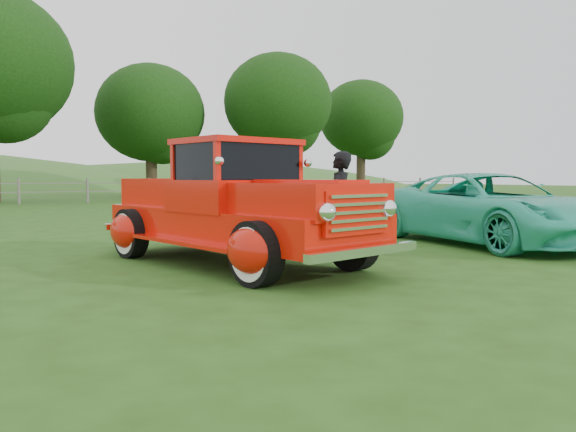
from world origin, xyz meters
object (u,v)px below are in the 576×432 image
tree_near_east (151,113)px  red_pickup (235,209)px  tree_mid_east (278,103)px  tree_far_east (361,118)px  man (339,203)px  teal_sedan (490,209)px

tree_near_east → red_pickup: tree_near_east is taller
tree_near_east → tree_mid_east: 8.30m
tree_near_east → tree_mid_east: (8.00, -2.00, 0.93)m
tree_mid_east → tree_far_east: bearing=18.4°
tree_near_east → tree_mid_east: size_ratio=0.88×
red_pickup → man: red_pickup is taller
red_pickup → man: bearing=-8.5°
tree_far_east → teal_sedan: (-18.18, -29.10, -5.20)m
tree_mid_east → teal_sedan: bearing=-109.4°
teal_sedan → tree_mid_east: bearing=76.2°
tree_mid_east → teal_sedan: size_ratio=1.97×
red_pickup → man: (1.89, 0.16, 0.04)m
tree_near_east → tree_far_east: (17.00, 1.00, 0.61)m
tree_mid_east → man: bearing=-115.6°
tree_near_east → teal_sedan: size_ratio=1.74×
man → teal_sedan: bearing=137.2°
tree_near_east → tree_far_east: tree_far_east is taller
tree_near_east → red_pickup: 29.07m
tree_far_east → tree_mid_east: bearing=-161.6°
tree_mid_east → man: (-12.40, -25.87, -5.34)m
tree_far_east → man: bearing=-126.6°
teal_sedan → man: (-3.22, 0.23, 0.17)m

